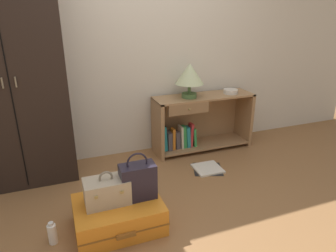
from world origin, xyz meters
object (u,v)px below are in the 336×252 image
at_px(bookshelf, 198,123).
at_px(bottle, 52,234).
at_px(open_book_on_floor, 208,169).
at_px(table_lamp, 190,75).
at_px(suitcase_large, 119,214).
at_px(wardrobe, 12,77).
at_px(handbag, 138,181).
at_px(train_case, 107,191).
at_px(bowl, 231,91).

relative_size(bookshelf, bottle, 6.71).
relative_size(bookshelf, open_book_on_floor, 3.12).
relative_size(table_lamp, suitcase_large, 0.58).
bearing_deg(wardrobe, handbag, -50.70).
bearing_deg(suitcase_large, wardrobe, 123.18).
bearing_deg(bookshelf, suitcase_large, -137.71).
bearing_deg(bottle, wardrobe, 100.68).
relative_size(table_lamp, handbag, 1.00).
xyz_separation_m(table_lamp, train_case, (-1.15, -1.05, -0.60)).
height_order(wardrobe, bottle, wardrobe).
xyz_separation_m(train_case, handbag, (0.24, -0.02, 0.05)).
bearing_deg(handbag, bowl, 36.11).
relative_size(bowl, open_book_on_floor, 0.44).
distance_m(bookshelf, table_lamp, 0.61).
xyz_separation_m(bowl, suitcase_large, (-1.61, -1.06, -0.58)).
height_order(bookshelf, open_book_on_floor, bookshelf).
height_order(bookshelf, train_case, bookshelf).
bearing_deg(open_book_on_floor, wardrobe, 164.82).
bearing_deg(suitcase_large, bottle, -179.24).
bearing_deg(bottle, table_lamp, 34.63).
height_order(suitcase_large, handbag, handbag).
relative_size(train_case, bottle, 1.88).
relative_size(suitcase_large, open_book_on_floor, 1.74).
bearing_deg(wardrobe, bottle, -79.32).
relative_size(wardrobe, table_lamp, 5.37).
distance_m(train_case, bottle, 0.49).
bearing_deg(bottle, open_book_on_floor, 20.21).
height_order(suitcase_large, bottle, suitcase_large).
bearing_deg(wardrobe, bookshelf, 1.61).
distance_m(wardrobe, bottle, 1.44).
distance_m(bookshelf, open_book_on_floor, 0.64).
relative_size(table_lamp, bottle, 2.17).
xyz_separation_m(table_lamp, bottle, (-1.56, -1.08, -0.84)).
bearing_deg(open_book_on_floor, handbag, -148.37).
xyz_separation_m(bookshelf, suitcase_large, (-1.22, -1.11, -0.22)).
bearing_deg(wardrobe, suitcase_large, -56.82).
bearing_deg(table_lamp, suitcase_large, -135.04).
xyz_separation_m(wardrobe, suitcase_large, (0.69, -1.05, -0.92)).
height_order(train_case, handbag, handbag).
bearing_deg(bottle, handbag, 1.26).
distance_m(handbag, open_book_on_floor, 1.14).
distance_m(table_lamp, open_book_on_floor, 1.04).
bearing_deg(bottle, bowl, 26.96).
distance_m(train_case, handbag, 0.24).
distance_m(table_lamp, train_case, 1.66).
xyz_separation_m(handbag, open_book_on_floor, (0.92, 0.56, -0.36)).
xyz_separation_m(handbag, bottle, (-0.66, -0.01, -0.29)).
xyz_separation_m(table_lamp, suitcase_large, (-1.07, -1.07, -0.81)).
height_order(table_lamp, bottle, table_lamp).
relative_size(wardrobe, handbag, 5.39).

